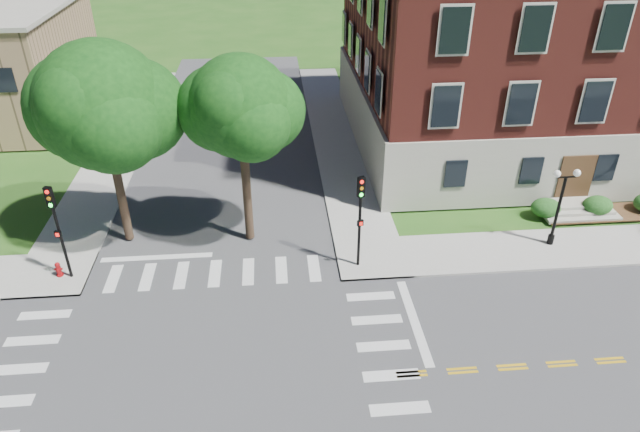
{
  "coord_description": "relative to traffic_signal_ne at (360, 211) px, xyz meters",
  "views": [
    {
      "loc": [
        3.09,
        -15.3,
        16.53
      ],
      "look_at": [
        5.06,
        6.82,
        3.2
      ],
      "focal_mm": 32.0,
      "sensor_mm": 36.0,
      "label": 1
    }
  ],
  "objects": [
    {
      "name": "ground",
      "position": [
        -6.96,
        -7.15,
        -3.19
      ],
      "size": [
        160.0,
        160.0,
        0.0
      ],
      "primitive_type": "plane",
      "color": "#255517",
      "rests_on": "ground"
    },
    {
      "name": "road_ew",
      "position": [
        -6.96,
        -7.15,
        -3.18
      ],
      "size": [
        90.0,
        12.0,
        0.01
      ],
      "primitive_type": "cube",
      "color": "#3D3D3F",
      "rests_on": "ground"
    },
    {
      "name": "road_ns",
      "position": [
        -6.96,
        -7.15,
        -3.18
      ],
      "size": [
        12.0,
        90.0,
        0.01
      ],
      "primitive_type": "cube",
      "color": "#3D3D3F",
      "rests_on": "ground"
    },
    {
      "name": "sidewalk_ne",
      "position": [
        8.42,
        8.22,
        -3.13
      ],
      "size": [
        34.0,
        34.0,
        0.12
      ],
      "color": "#9E9B93",
      "rests_on": "ground"
    },
    {
      "name": "crosswalk_east",
      "position": [
        0.24,
        -7.15,
        -3.19
      ],
      "size": [
        2.2,
        10.2,
        0.02
      ],
      "primitive_type": null,
      "color": "silver",
      "rests_on": "ground"
    },
    {
      "name": "stop_bar_east",
      "position": [
        1.84,
        -4.15,
        -3.19
      ],
      "size": [
        0.4,
        5.5,
        0.0
      ],
      "primitive_type": "cube",
      "color": "silver",
      "rests_on": "ground"
    },
    {
      "name": "main_building",
      "position": [
        17.04,
        14.84,
        5.15
      ],
      "size": [
        30.6,
        22.4,
        16.5
      ],
      "color": "#A29E8F",
      "rests_on": "ground"
    },
    {
      "name": "tree_c",
      "position": [
        -11.62,
        3.45,
        4.19
      ],
      "size": [
        6.07,
        6.07,
        10.31
      ],
      "color": "#2F2417",
      "rests_on": "ground"
    },
    {
      "name": "tree_d",
      "position": [
        -5.3,
        2.99,
        4.11
      ],
      "size": [
        4.88,
        4.88,
        9.65
      ],
      "color": "#2F2417",
      "rests_on": "ground"
    },
    {
      "name": "traffic_signal_ne",
      "position": [
        0.0,
        0.0,
        0.0
      ],
      "size": [
        0.38,
        0.46,
        4.8
      ],
      "color": "black",
      "rests_on": "ground"
    },
    {
      "name": "traffic_signal_nw",
      "position": [
        -13.72,
        0.27,
        0.0
      ],
      "size": [
        0.37,
        0.42,
        4.8
      ],
      "color": "black",
      "rests_on": "ground"
    },
    {
      "name": "twin_lamp_west",
      "position": [
        10.19,
        0.98,
        -0.66
      ],
      "size": [
        1.36,
        0.36,
        4.23
      ],
      "color": "black",
      "rests_on": "ground"
    },
    {
      "name": "fire_hydrant",
      "position": [
        -14.28,
        0.38,
        -2.72
      ],
      "size": [
        0.35,
        0.35,
        0.75
      ],
      "color": "maroon",
      "rests_on": "ground"
    }
  ]
}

